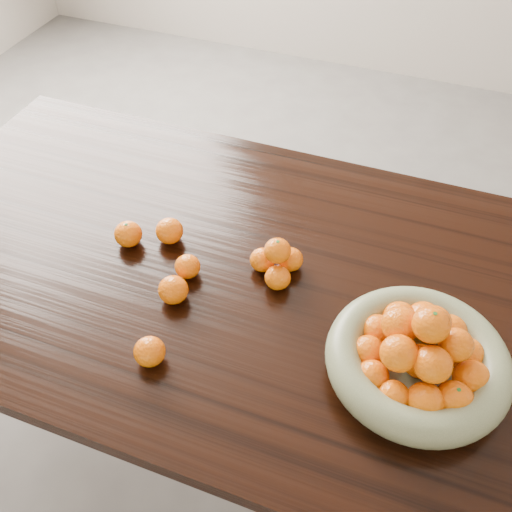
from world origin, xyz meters
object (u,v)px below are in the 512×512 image
(orange_pyramid, at_px, (277,262))
(loose_orange_0, at_px, (128,234))
(dining_table, at_px, (271,302))
(fruit_bowl, at_px, (419,358))

(orange_pyramid, height_order, loose_orange_0, orange_pyramid)
(dining_table, bearing_deg, loose_orange_0, -177.46)
(orange_pyramid, relative_size, loose_orange_0, 1.83)
(dining_table, relative_size, orange_pyramid, 15.95)
(loose_orange_0, bearing_deg, orange_pyramid, 4.82)
(dining_table, height_order, fruit_bowl, fruit_bowl)
(fruit_bowl, distance_m, orange_pyramid, 0.38)
(fruit_bowl, bearing_deg, orange_pyramid, 155.88)
(dining_table, distance_m, loose_orange_0, 0.39)
(fruit_bowl, distance_m, loose_orange_0, 0.74)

